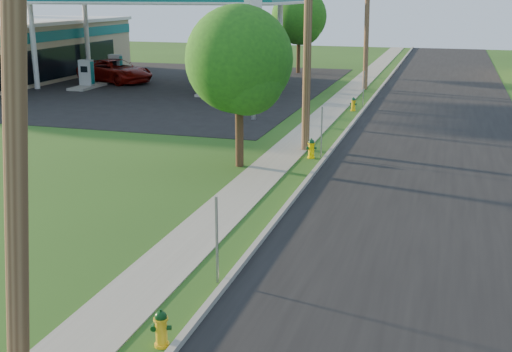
{
  "coord_description": "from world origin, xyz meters",
  "views": [
    {
      "loc": [
        4.83,
        -8.06,
        6.21
      ],
      "look_at": [
        0.0,
        8.0,
        1.4
      ],
      "focal_mm": 45.0,
      "sensor_mm": 36.0,
      "label": 1
    }
  ],
  "objects_px": {
    "utility_pole_near": "(14,104)",
    "utility_pole_mid": "(308,26)",
    "price_pylon": "(253,9)",
    "tree_verge": "(241,64)",
    "tree_back": "(0,18)",
    "car_silver": "(231,82)",
    "fuel_pump_sw": "(116,71)",
    "hydrant_mid": "(311,148)",
    "utility_pole_far": "(367,15)",
    "fuel_pump_ne": "(212,83)",
    "fuel_pump_nw": "(87,78)",
    "hydrant_far": "(353,104)",
    "tree_lot": "(300,19)",
    "fuel_pump_se": "(233,75)",
    "car_red": "(115,71)",
    "hydrant_near": "(161,328)"
  },
  "relations": [
    {
      "from": "utility_pole_near",
      "to": "utility_pole_mid",
      "type": "relative_size",
      "value": 0.97
    },
    {
      "from": "tree_lot",
      "to": "fuel_pump_nw",
      "type": "bearing_deg",
      "value": -133.54
    },
    {
      "from": "tree_verge",
      "to": "utility_pole_near",
      "type": "bearing_deg",
      "value": -83.47
    },
    {
      "from": "fuel_pump_sw",
      "to": "hydrant_far",
      "type": "height_order",
      "value": "fuel_pump_sw"
    },
    {
      "from": "hydrant_mid",
      "to": "car_red",
      "type": "relative_size",
      "value": 0.13
    },
    {
      "from": "fuel_pump_nw",
      "to": "hydrant_far",
      "type": "height_order",
      "value": "fuel_pump_nw"
    },
    {
      "from": "utility_pole_far",
      "to": "hydrant_mid",
      "type": "bearing_deg",
      "value": -88.47
    },
    {
      "from": "utility_pole_near",
      "to": "utility_pole_mid",
      "type": "bearing_deg",
      "value": 90.0
    },
    {
      "from": "utility_pole_near",
      "to": "fuel_pump_nw",
      "type": "height_order",
      "value": "utility_pole_near"
    },
    {
      "from": "price_pylon",
      "to": "tree_verge",
      "type": "height_order",
      "value": "price_pylon"
    },
    {
      "from": "tree_verge",
      "to": "hydrant_mid",
      "type": "distance_m",
      "value": 4.51
    },
    {
      "from": "utility_pole_mid",
      "to": "utility_pole_far",
      "type": "relative_size",
      "value": 1.03
    },
    {
      "from": "hydrant_mid",
      "to": "car_silver",
      "type": "height_order",
      "value": "car_silver"
    },
    {
      "from": "fuel_pump_ne",
      "to": "car_red",
      "type": "xyz_separation_m",
      "value": [
        -8.59,
        3.14,
        0.1
      ]
    },
    {
      "from": "utility_pole_far",
      "to": "utility_pole_near",
      "type": "bearing_deg",
      "value": -90.0
    },
    {
      "from": "utility_pole_mid",
      "to": "utility_pole_far",
      "type": "xyz_separation_m",
      "value": [
        0.0,
        18.0,
        -0.15
      ]
    },
    {
      "from": "fuel_pump_sw",
      "to": "car_red",
      "type": "distance_m",
      "value": 0.96
    },
    {
      "from": "tree_back",
      "to": "car_silver",
      "type": "relative_size",
      "value": 1.56
    },
    {
      "from": "hydrant_far",
      "to": "car_red",
      "type": "bearing_deg",
      "value": 160.0
    },
    {
      "from": "utility_pole_far",
      "to": "tree_back",
      "type": "distance_m",
      "value": 32.44
    },
    {
      "from": "price_pylon",
      "to": "car_red",
      "type": "bearing_deg",
      "value": 141.93
    },
    {
      "from": "price_pylon",
      "to": "tree_verge",
      "type": "bearing_deg",
      "value": -75.82
    },
    {
      "from": "fuel_pump_ne",
      "to": "hydrant_mid",
      "type": "height_order",
      "value": "fuel_pump_ne"
    },
    {
      "from": "tree_verge",
      "to": "price_pylon",
      "type": "bearing_deg",
      "value": 104.18
    },
    {
      "from": "utility_pole_far",
      "to": "hydrant_near",
      "type": "relative_size",
      "value": 12.95
    },
    {
      "from": "fuel_pump_nw",
      "to": "fuel_pump_sw",
      "type": "height_order",
      "value": "same"
    },
    {
      "from": "price_pylon",
      "to": "tree_lot",
      "type": "height_order",
      "value": "price_pylon"
    },
    {
      "from": "utility_pole_far",
      "to": "fuel_pump_nw",
      "type": "distance_m",
      "value": 19.03
    },
    {
      "from": "fuel_pump_ne",
      "to": "car_silver",
      "type": "relative_size",
      "value": 0.78
    },
    {
      "from": "hydrant_near",
      "to": "car_red",
      "type": "height_order",
      "value": "car_red"
    },
    {
      "from": "car_silver",
      "to": "hydrant_far",
      "type": "bearing_deg",
      "value": -122.52
    },
    {
      "from": "utility_pole_mid",
      "to": "tree_verge",
      "type": "height_order",
      "value": "utility_pole_mid"
    },
    {
      "from": "fuel_pump_se",
      "to": "car_red",
      "type": "relative_size",
      "value": 0.54
    },
    {
      "from": "fuel_pump_se",
      "to": "hydrant_far",
      "type": "height_order",
      "value": "fuel_pump_se"
    },
    {
      "from": "fuel_pump_sw",
      "to": "hydrant_mid",
      "type": "distance_m",
      "value": 25.93
    },
    {
      "from": "fuel_pump_ne",
      "to": "tree_back",
      "type": "xyz_separation_m",
      "value": [
        -23.16,
        9.9,
        3.41
      ]
    },
    {
      "from": "tree_lot",
      "to": "hydrant_mid",
      "type": "relative_size",
      "value": 8.41
    },
    {
      "from": "fuel_pump_ne",
      "to": "hydrant_far",
      "type": "relative_size",
      "value": 4.24
    },
    {
      "from": "utility_pole_far",
      "to": "fuel_pump_sw",
      "type": "distance_m",
      "value": 18.39
    },
    {
      "from": "car_silver",
      "to": "utility_pole_far",
      "type": "bearing_deg",
      "value": -68.35
    },
    {
      "from": "fuel_pump_ne",
      "to": "hydrant_far",
      "type": "bearing_deg",
      "value": -19.92
    },
    {
      "from": "utility_pole_far",
      "to": "tree_back",
      "type": "height_order",
      "value": "utility_pole_far"
    },
    {
      "from": "hydrant_mid",
      "to": "utility_pole_near",
      "type": "bearing_deg",
      "value": -91.76
    },
    {
      "from": "utility_pole_near",
      "to": "hydrant_mid",
      "type": "bearing_deg",
      "value": 88.24
    },
    {
      "from": "hydrant_mid",
      "to": "tree_back",
      "type": "bearing_deg",
      "value": 143.44
    },
    {
      "from": "utility_pole_near",
      "to": "fuel_pump_ne",
      "type": "relative_size",
      "value": 2.96
    },
    {
      "from": "hydrant_far",
      "to": "car_red",
      "type": "distance_m",
      "value": 19.19
    },
    {
      "from": "fuel_pump_sw",
      "to": "price_pylon",
      "type": "height_order",
      "value": "price_pylon"
    },
    {
      "from": "utility_pole_far",
      "to": "fuel_pump_nw",
      "type": "bearing_deg",
      "value": -164.39
    },
    {
      "from": "tree_verge",
      "to": "tree_lot",
      "type": "distance_m",
      "value": 28.98
    }
  ]
}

